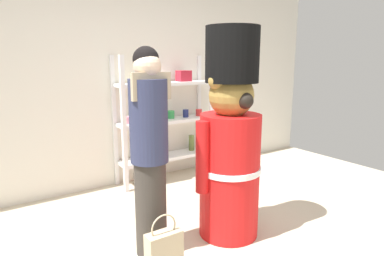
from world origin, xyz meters
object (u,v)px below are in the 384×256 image
(person_shopper, at_px, (149,149))
(shopping_bag, at_px, (164,254))
(teddy_bear_guard, at_px, (230,143))
(merchandise_shelf, at_px, (166,118))

(person_shopper, xyz_separation_m, shopping_bag, (-0.07, -0.34, -0.69))
(person_shopper, bearing_deg, teddy_bear_guard, -9.26)
(merchandise_shelf, distance_m, shopping_bag, 2.16)
(merchandise_shelf, bearing_deg, teddy_bear_guard, -99.44)
(merchandise_shelf, height_order, person_shopper, person_shopper)
(person_shopper, relative_size, shopping_bag, 3.39)
(teddy_bear_guard, distance_m, person_shopper, 0.72)
(merchandise_shelf, xyz_separation_m, shopping_bag, (-1.05, -1.79, -0.62))
(merchandise_shelf, height_order, teddy_bear_guard, teddy_bear_guard)
(teddy_bear_guard, height_order, shopping_bag, teddy_bear_guard)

